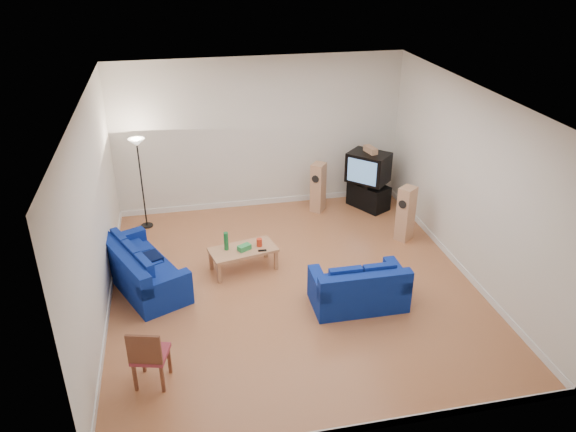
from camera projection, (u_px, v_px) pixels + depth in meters
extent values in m
cube|color=brown|center=(293.00, 284.00, 9.50)|extent=(6.00, 6.50, 0.01)
cube|color=white|center=(294.00, 98.00, 8.07)|extent=(6.00, 6.50, 0.01)
cube|color=white|center=(260.00, 134.00, 11.63)|extent=(6.00, 0.01, 3.20)
cube|color=white|center=(359.00, 325.00, 5.94)|extent=(6.00, 0.01, 3.20)
cube|color=white|center=(94.00, 216.00, 8.23)|extent=(0.01, 6.50, 3.20)
cube|color=white|center=(469.00, 183.00, 9.33)|extent=(0.01, 6.50, 3.20)
cube|color=white|center=(262.00, 202.00, 12.31)|extent=(6.00, 0.02, 0.12)
cube|color=white|center=(351.00, 429.00, 6.64)|extent=(6.00, 0.02, 0.12)
cube|color=white|center=(110.00, 303.00, 8.92)|extent=(0.02, 6.50, 0.12)
cube|color=white|center=(456.00, 262.00, 10.02)|extent=(0.02, 6.50, 0.12)
cube|color=navy|center=(144.00, 275.00, 9.41)|extent=(1.58, 2.13, 0.37)
cube|color=navy|center=(122.00, 262.00, 9.07)|extent=(0.99, 1.86, 0.38)
cube|color=navy|center=(122.00, 239.00, 9.91)|extent=(0.85, 0.53, 0.21)
cube|color=navy|center=(165.00, 284.00, 8.64)|extent=(0.85, 0.53, 0.21)
cube|color=black|center=(150.00, 259.00, 9.36)|extent=(0.47, 0.47, 0.11)
cube|color=navy|center=(358.00, 294.00, 8.93)|extent=(1.47, 0.83, 0.36)
cube|color=navy|center=(366.00, 286.00, 8.49)|extent=(1.47, 0.20, 0.37)
cube|color=navy|center=(319.00, 283.00, 8.69)|extent=(0.19, 0.82, 0.21)
cube|color=navy|center=(397.00, 275.00, 8.91)|extent=(0.19, 0.82, 0.21)
cube|color=black|center=(356.00, 276.00, 8.92)|extent=(0.35, 0.35, 0.10)
cube|color=tan|center=(243.00, 250.00, 9.76)|extent=(1.24, 0.80, 0.05)
cube|color=tan|center=(219.00, 273.00, 9.47)|extent=(0.07, 0.07, 0.37)
cube|color=tan|center=(211.00, 260.00, 9.85)|extent=(0.07, 0.07, 0.37)
cube|color=tan|center=(276.00, 260.00, 9.85)|extent=(0.07, 0.07, 0.37)
cube|color=tan|center=(266.00, 248.00, 10.24)|extent=(0.07, 0.07, 0.37)
cylinder|color=#197233|center=(226.00, 241.00, 9.65)|extent=(0.10, 0.10, 0.33)
cube|color=green|center=(244.00, 247.00, 9.69)|extent=(0.26, 0.22, 0.09)
cylinder|color=red|center=(259.00, 242.00, 9.81)|extent=(0.12, 0.12, 0.14)
cube|color=black|center=(262.00, 250.00, 9.68)|extent=(0.15, 0.05, 0.02)
cube|color=black|center=(368.00, 196.00, 12.10)|extent=(0.84, 0.99, 0.53)
cube|color=black|center=(368.00, 183.00, 11.93)|extent=(0.45, 0.50, 0.10)
cube|color=black|center=(368.00, 167.00, 11.76)|extent=(0.99, 0.99, 0.63)
cube|color=teal|center=(362.00, 172.00, 11.53)|extent=(0.47, 0.47, 0.50)
cube|color=tan|center=(370.00, 150.00, 11.62)|extent=(0.22, 0.38, 0.12)
cube|color=tan|center=(318.00, 187.00, 11.83)|extent=(0.39, 0.40, 1.06)
cylinder|color=black|center=(315.00, 179.00, 11.59)|extent=(0.14, 0.11, 0.16)
cube|color=tan|center=(406.00, 214.00, 10.69)|extent=(0.41, 0.39, 1.08)
cylinder|color=black|center=(403.00, 204.00, 10.47)|extent=(0.12, 0.14, 0.16)
cylinder|color=black|center=(147.00, 225.00, 11.40)|extent=(0.24, 0.24, 0.03)
cylinder|color=black|center=(142.00, 186.00, 11.00)|extent=(0.03, 0.03, 1.74)
cone|color=white|center=(137.00, 142.00, 10.60)|extent=(0.32, 0.32, 0.14)
cube|color=brown|center=(135.00, 377.00, 7.19)|extent=(0.05, 0.05, 0.44)
cube|color=brown|center=(143.00, 359.00, 7.51)|extent=(0.05, 0.05, 0.44)
cube|color=brown|center=(162.00, 379.00, 7.17)|extent=(0.05, 0.05, 0.44)
cube|color=brown|center=(169.00, 360.00, 7.49)|extent=(0.05, 0.05, 0.44)
cube|color=#9C3341|center=(151.00, 354.00, 7.23)|extent=(0.53, 0.53, 0.06)
cube|color=brown|center=(144.00, 350.00, 6.95)|extent=(0.43, 0.15, 0.44)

